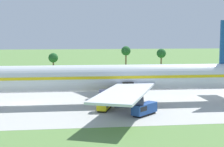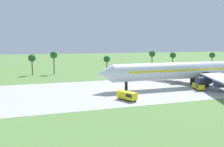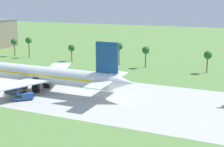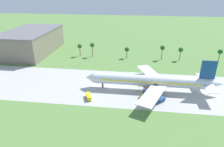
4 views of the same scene
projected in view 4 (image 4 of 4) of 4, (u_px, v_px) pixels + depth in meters
name	position (u px, v px, depth m)	size (l,w,h in m)	color
ground_plane	(114.00, 87.00, 115.79)	(600.00, 600.00, 0.00)	#5B8442
taxiway_strip	(114.00, 87.00, 115.79)	(320.00, 44.00, 0.02)	#B2B2AD
jet_airliner	(153.00, 81.00, 109.13)	(74.43, 52.44, 19.03)	silver
baggage_tug	(159.00, 100.00, 99.49)	(5.88, 5.70, 2.35)	black
fuel_truck	(145.00, 94.00, 105.57)	(3.82, 6.61, 1.99)	black
catering_van	(89.00, 97.00, 102.90)	(4.22, 6.55, 2.38)	black
terminal_building	(31.00, 41.00, 171.37)	(36.72, 61.20, 19.15)	slate
palm_tree_row	(142.00, 48.00, 156.66)	(112.43, 3.60, 11.54)	brown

